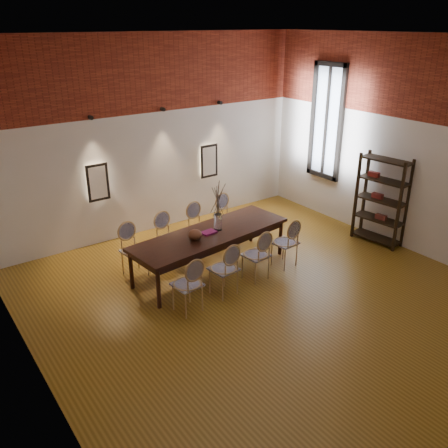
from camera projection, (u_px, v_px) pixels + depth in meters
floor at (261, 296)px, 7.83m from camera, size 7.00×7.00×0.02m
ceiling at (270, 35)px, 6.24m from camera, size 7.00×7.00×0.02m
wall_back at (152, 137)px, 9.68m from camera, size 7.00×0.10×4.00m
wall_left at (15, 240)px, 5.13m from camera, size 0.10×7.00×4.00m
wall_right at (409, 146)px, 8.94m from camera, size 0.10×7.00×4.00m
brick_band_back at (150, 73)px, 9.13m from camera, size 7.00×0.02×1.50m
brick_band_left at (0, 124)px, 4.67m from camera, size 0.02×7.00×1.50m
brick_band_right at (417, 78)px, 8.41m from camera, size 0.02×7.00×1.50m
niche_left at (97, 182)px, 9.18m from camera, size 0.36×0.06×0.66m
niche_right at (208, 161)px, 10.58m from camera, size 0.36×0.06×0.66m
spot_fixture_left at (91, 118)px, 8.67m from camera, size 0.08×0.10×0.08m
spot_fixture_mid at (163, 109)px, 9.47m from camera, size 0.08×0.10×0.08m
spot_fixture_right at (220, 103)px, 10.22m from camera, size 0.08×0.10×0.08m
window_glass at (327, 122)px, 10.32m from camera, size 0.02×0.78×2.38m
window_frame at (326, 122)px, 10.31m from camera, size 0.08×0.90×2.50m
window_mullion at (326, 122)px, 10.31m from camera, size 0.06×0.06×2.40m
dining_table at (211, 251)px, 8.49m from camera, size 3.07×1.26×0.75m
chair_near_a at (187, 284)px, 7.25m from camera, size 0.48×0.48×0.94m
chair_near_b at (224, 269)px, 7.71m from camera, size 0.48×0.48×0.94m
chair_near_c at (256, 255)px, 8.16m from camera, size 0.48×0.48×0.94m
chair_near_d at (285, 242)px, 8.62m from camera, size 0.48×0.48×0.94m
chair_far_a at (134, 251)px, 8.29m from camera, size 0.48×0.48×0.94m
chair_far_b at (169, 239)px, 8.75m from camera, size 0.48×0.48×0.94m
chair_far_c at (200, 228)px, 9.20m from camera, size 0.48×0.48×0.94m
chair_far_d at (229, 218)px, 9.66m from camera, size 0.48×0.48×0.94m
vase at (218, 222)px, 8.39m from camera, size 0.14×0.14×0.30m
dried_branches at (218, 198)px, 8.21m from camera, size 0.50×0.50×0.70m
bowl at (195, 235)px, 8.04m from camera, size 0.24×0.24×0.18m
book at (209, 232)px, 8.31m from camera, size 0.28×0.21×0.03m
shelving_rack at (381, 200)px, 9.41m from camera, size 0.50×1.04×1.80m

